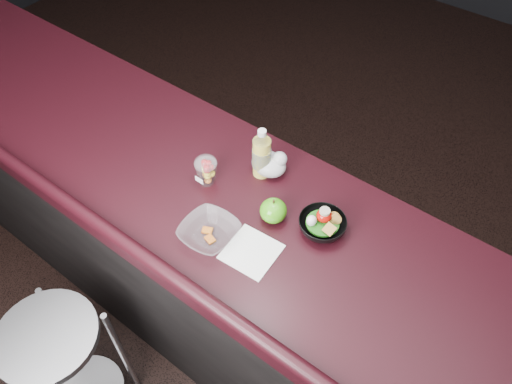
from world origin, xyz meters
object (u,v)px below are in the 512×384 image
fruit_cup (206,170)px  snack_bowl (322,224)px  stool_left (62,359)px  lemonade_bottle (262,156)px  green_apple (273,211)px  takeout_bowl (209,232)px

fruit_cup → snack_bowl: bearing=8.2°
stool_left → lemonade_bottle: 1.06m
stool_left → fruit_cup: fruit_cup is taller
snack_bowl → stool_left: bearing=-128.7°
stool_left → green_apple: size_ratio=7.81×
lemonade_bottle → snack_bowl: size_ratio=1.06×
stool_left → takeout_bowl: size_ratio=3.89×
lemonade_bottle → green_apple: 0.22m
lemonade_bottle → fruit_cup: 0.20m
snack_bowl → green_apple: bearing=-159.0°
stool_left → fruit_cup: bearing=76.6°
stool_left → green_apple: green_apple is taller
lemonade_bottle → stool_left: bearing=-109.4°
green_apple → takeout_bowl: bearing=-123.3°
stool_left → takeout_bowl: 0.79m
snack_bowl → lemonade_bottle: bearing=164.4°
takeout_bowl → snack_bowl: bearing=41.6°
snack_bowl → takeout_bowl: bearing=-138.4°
lemonade_bottle → takeout_bowl: bearing=-84.0°
green_apple → snack_bowl: green_apple is taller
lemonade_bottle → snack_bowl: 0.33m
takeout_bowl → lemonade_bottle: bearing=96.0°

